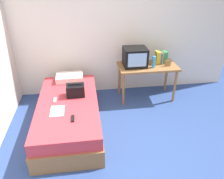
% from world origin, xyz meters
% --- Properties ---
extents(ground_plane, '(8.00, 8.00, 0.00)m').
position_xyz_m(ground_plane, '(0.00, 0.00, 0.00)').
color(ground_plane, '#2D4784').
extents(wall_back, '(5.20, 0.10, 2.60)m').
position_xyz_m(wall_back, '(0.00, 2.00, 1.30)').
color(wall_back, silver).
rests_on(wall_back, ground).
extents(bed, '(1.00, 2.00, 0.50)m').
position_xyz_m(bed, '(-0.90, 0.75, 0.24)').
color(bed, olive).
rests_on(bed, ground).
extents(desk, '(1.16, 0.60, 0.72)m').
position_xyz_m(desk, '(0.65, 1.52, 0.63)').
color(desk, olive).
rests_on(desk, ground).
extents(tv, '(0.44, 0.39, 0.36)m').
position_xyz_m(tv, '(0.39, 1.54, 0.90)').
color(tv, black).
rests_on(tv, desk).
extents(water_bottle, '(0.06, 0.06, 0.23)m').
position_xyz_m(water_bottle, '(0.73, 1.40, 0.84)').
color(water_bottle, '#3399DB').
rests_on(water_bottle, desk).
extents(book_row, '(0.23, 0.17, 0.25)m').
position_xyz_m(book_row, '(0.94, 1.61, 0.84)').
color(book_row, gold).
rests_on(book_row, desk).
extents(picture_frame, '(0.11, 0.02, 0.12)m').
position_xyz_m(picture_frame, '(1.03, 1.44, 0.78)').
color(picture_frame, olive).
rests_on(picture_frame, desk).
extents(pillow, '(0.50, 0.34, 0.11)m').
position_xyz_m(pillow, '(-0.88, 1.52, 0.55)').
color(pillow, silver).
rests_on(pillow, bed).
extents(handbag, '(0.30, 0.20, 0.22)m').
position_xyz_m(handbag, '(-0.76, 0.92, 0.60)').
color(handbag, black).
rests_on(handbag, bed).
extents(magazine, '(0.21, 0.29, 0.01)m').
position_xyz_m(magazine, '(-1.04, 0.49, 0.50)').
color(magazine, white).
rests_on(magazine, bed).
extents(remote_dark, '(0.04, 0.16, 0.02)m').
position_xyz_m(remote_dark, '(-0.80, 0.26, 0.51)').
color(remote_dark, black).
rests_on(remote_dark, bed).
extents(remote_silver, '(0.04, 0.14, 0.02)m').
position_xyz_m(remote_silver, '(-1.10, 0.80, 0.51)').
color(remote_silver, '#B7B7BC').
rests_on(remote_silver, bed).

